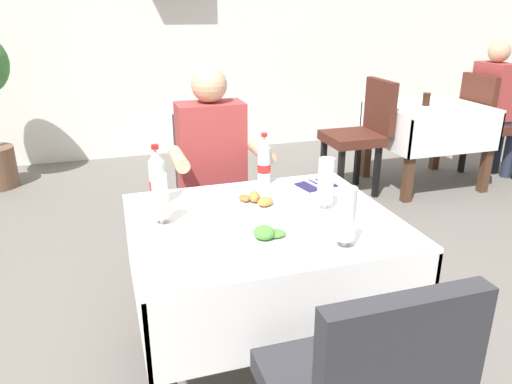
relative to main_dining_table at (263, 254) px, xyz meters
name	(u,v)px	position (x,y,z in m)	size (l,w,h in m)	color
ground_plane	(248,369)	(-0.08, -0.03, -0.56)	(11.00, 11.00, 0.00)	#66605B
back_wall	(143,3)	(-0.08, 3.65, 1.00)	(11.00, 0.12, 3.13)	white
main_dining_table	(263,254)	(0.00, 0.00, 0.00)	(1.08, 0.91, 0.73)	white
chair_far_diner_seat	(217,189)	(0.00, 0.85, -0.01)	(0.44, 0.50, 0.97)	#2D2D33
seated_diner_far	(214,170)	(-0.04, 0.74, 0.15)	(0.50, 0.46, 1.26)	#282D42
plate_near_camera	(273,235)	(-0.03, -0.20, 0.19)	(0.24, 0.24, 0.06)	white
plate_far_diner	(256,201)	(0.01, 0.15, 0.18)	(0.24, 0.24, 0.06)	white
beer_glass_left	(326,184)	(0.28, 0.01, 0.28)	(0.07, 0.07, 0.23)	white
beer_glass_middle	(346,218)	(0.20, -0.34, 0.29)	(0.07, 0.07, 0.23)	white
beer_glass_right	(160,199)	(-0.41, 0.06, 0.28)	(0.07, 0.07, 0.21)	white
cola_bottle_primary	(157,179)	(-0.39, 0.29, 0.29)	(0.07, 0.07, 0.27)	silver
cola_bottle_secondary	(264,162)	(0.13, 0.39, 0.28)	(0.06, 0.06, 0.26)	silver
napkin_cutlery_set	(316,185)	(0.37, 0.29, 0.17)	(0.19, 0.20, 0.01)	#231E4C
background_dining_table	(428,126)	(2.16, 1.88, -0.02)	(0.90, 0.81, 0.73)	white
background_chair_left	(362,130)	(1.51, 1.88, -0.01)	(0.50, 0.44, 0.97)	#4C2319
background_chair_right	(489,120)	(2.82, 1.88, -0.01)	(0.50, 0.44, 0.97)	#4C2319
background_patron	(496,103)	(2.87, 1.88, 0.15)	(0.46, 0.50, 1.26)	#282D42
background_table_tumbler	(426,99)	(2.11, 1.87, 0.22)	(0.06, 0.06, 0.11)	black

